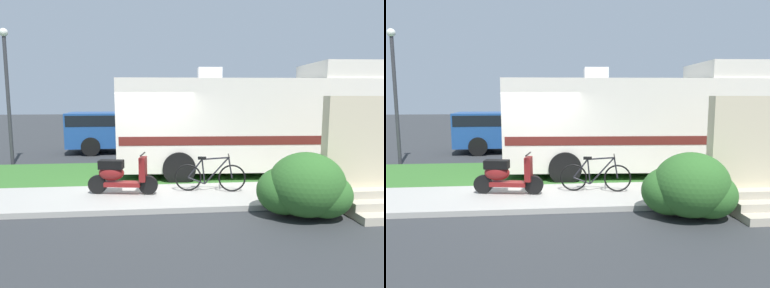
% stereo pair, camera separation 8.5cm
% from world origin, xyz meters
% --- Properties ---
extents(ground_plane, '(80.00, 80.00, 0.00)m').
position_xyz_m(ground_plane, '(0.00, 0.00, 0.00)').
color(ground_plane, '#2D3033').
extents(sidewalk, '(24.00, 2.00, 0.12)m').
position_xyz_m(sidewalk, '(0.00, -1.20, 0.06)').
color(sidewalk, '#9E9B93').
rests_on(sidewalk, ground).
extents(grass_strip, '(24.00, 3.40, 0.08)m').
position_xyz_m(grass_strip, '(0.00, 1.50, 0.04)').
color(grass_strip, '#336628').
rests_on(grass_strip, ground).
extents(motorhome_rv, '(7.62, 3.01, 3.38)m').
position_xyz_m(motorhome_rv, '(3.11, 1.34, 1.61)').
color(motorhome_rv, silver).
rests_on(motorhome_rv, ground).
extents(scooter, '(1.64, 0.56, 0.97)m').
position_xyz_m(scooter, '(-0.59, -1.01, 0.58)').
color(scooter, black).
rests_on(scooter, ground).
extents(bicycle, '(1.70, 0.52, 0.88)m').
position_xyz_m(bicycle, '(1.53, -0.99, 0.49)').
color(bicycle, black).
rests_on(bicycle, ground).
extents(pickup_truck_near, '(5.46, 2.26, 1.71)m').
position_xyz_m(pickup_truck_near, '(-1.28, 6.17, 0.93)').
color(pickup_truck_near, '#1E478C').
rests_on(pickup_truck_near, ground).
extents(porch_steps, '(2.00, 1.26, 2.40)m').
position_xyz_m(porch_steps, '(4.77, -2.29, 0.97)').
color(porch_steps, '#B2A893').
rests_on(porch_steps, ground).
extents(bush_by_porch, '(1.80, 1.35, 1.28)m').
position_xyz_m(bush_by_porch, '(3.15, -2.69, 0.60)').
color(bush_by_porch, '#2D6026').
rests_on(bush_by_porch, ground).
extents(bottle_green, '(0.08, 0.08, 0.22)m').
position_xyz_m(bottle_green, '(4.47, -1.26, 0.21)').
color(bottle_green, '#B2B2B7').
rests_on(bottle_green, ground).
extents(street_lamp_post, '(0.28, 0.28, 4.67)m').
position_xyz_m(street_lamp_post, '(-4.80, 3.60, 2.80)').
color(street_lamp_post, '#333338').
rests_on(street_lamp_post, ground).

